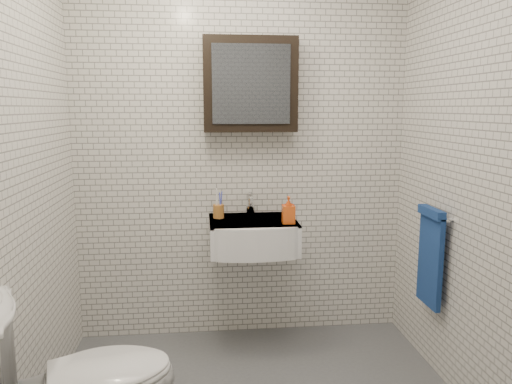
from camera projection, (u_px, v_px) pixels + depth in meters
room_shell at (259, 127)px, 2.31m from camera, size 2.22×2.02×2.51m
washbasin at (253, 235)px, 3.15m from camera, size 0.55×0.50×0.20m
faucet at (250, 205)px, 3.32m from camera, size 0.06×0.20×0.15m
mirror_cabinet at (250, 85)px, 3.19m from camera, size 0.60×0.15×0.60m
towel_rail at (431, 253)px, 2.89m from camera, size 0.09×0.30×0.58m
toothbrush_cup at (219, 211)px, 3.22m from camera, size 0.08×0.08×0.19m
soap_bottle at (288, 210)px, 3.07m from camera, size 0.08×0.08×0.17m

